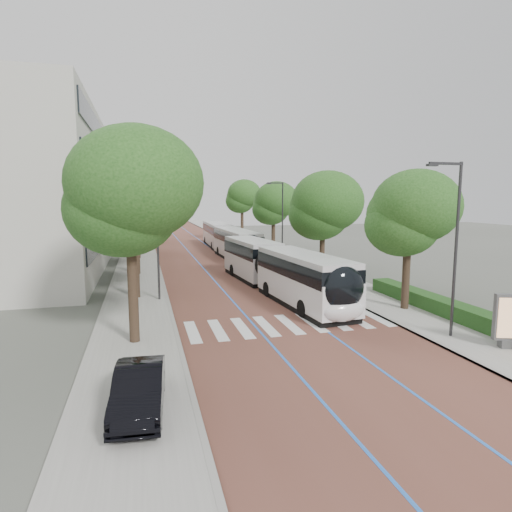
{
  "coord_description": "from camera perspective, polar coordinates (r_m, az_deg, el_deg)",
  "views": [
    {
      "loc": [
        -7.0,
        -19.34,
        6.51
      ],
      "look_at": [
        0.81,
        9.98,
        2.4
      ],
      "focal_mm": 30.0,
      "sensor_mm": 36.0,
      "label": 1
    }
  ],
  "objects": [
    {
      "name": "bus_queued_1",
      "position": [
        57.84,
        -5.14,
        2.83
      ],
      "size": [
        2.86,
        12.46,
        3.2
      ],
      "rotation": [
        0.0,
        0.0,
        -0.03
      ],
      "color": "silver",
      "rests_on": "ground"
    },
    {
      "name": "kerb_right",
      "position": [
        61.01,
        -2.92,
        1.63
      ],
      "size": [
        0.2,
        140.0,
        0.14
      ],
      "primitive_type": "cube",
      "color": "gray",
      "rests_on": "ground"
    },
    {
      "name": "lamp_post_left",
      "position": [
        27.46,
        -13.0,
        2.52
      ],
      "size": [
        0.14,
        0.14,
        8.0
      ],
      "primitive_type": "cylinder",
      "color": "#2F2F31",
      "rests_on": "sidewalk_left"
    },
    {
      "name": "sidewalk_left",
      "position": [
        59.69,
        -15.32,
        1.23
      ],
      "size": [
        4.0,
        140.0,
        0.12
      ],
      "primitive_type": "cube",
      "color": "gray",
      "rests_on": "ground"
    },
    {
      "name": "lead_bus",
      "position": [
        29.43,
        3.09,
        -1.85
      ],
      "size": [
        4.02,
        18.54,
        3.2
      ],
      "rotation": [
        0.0,
        0.0,
        0.08
      ],
      "color": "black",
      "rests_on": "ground"
    },
    {
      "name": "kerb_left",
      "position": [
        59.71,
        -13.49,
        1.29
      ],
      "size": [
        0.2,
        140.0,
        0.14
      ],
      "primitive_type": "cube",
      "color": "gray",
      "rests_on": "ground"
    },
    {
      "name": "zebra_crossing",
      "position": [
        22.53,
        4.43,
        -9.04
      ],
      "size": [
        10.55,
        3.6,
        0.01
      ],
      "color": "silver",
      "rests_on": "ground"
    },
    {
      "name": "trees_left",
      "position": [
        45.72,
        -15.68,
        7.42
      ],
      "size": [
        6.25,
        60.94,
        9.41
      ],
      "color": "black",
      "rests_on": "ground"
    },
    {
      "name": "bus_queued_0",
      "position": [
        45.13,
        -2.5,
        1.49
      ],
      "size": [
        2.91,
        12.47,
        3.2
      ],
      "rotation": [
        0.0,
        0.0,
        0.03
      ],
      "color": "silver",
      "rests_on": "ground"
    },
    {
      "name": "streetlight_far",
      "position": [
        43.56,
        3.32,
        5.47
      ],
      "size": [
        1.82,
        0.2,
        8.0
      ],
      "color": "#2F2F31",
      "rests_on": "sidewalk_right"
    },
    {
      "name": "trees_right",
      "position": [
        43.03,
        5.09,
        6.75
      ],
      "size": [
        6.02,
        47.01,
        8.74
      ],
      "color": "black",
      "rests_on": "ground"
    },
    {
      "name": "office_building",
      "position": [
        48.96,
        -29.95,
        7.27
      ],
      "size": [
        18.11,
        40.0,
        14.0
      ],
      "color": "#B4B2A7",
      "rests_on": "ground"
    },
    {
      "name": "parked_car",
      "position": [
        13.95,
        -15.33,
        -16.74
      ],
      "size": [
        1.74,
        4.21,
        1.35
      ],
      "primitive_type": "imported",
      "rotation": [
        0.0,
        0.0,
        -0.08
      ],
      "color": "black",
      "rests_on": "sidewalk_left"
    },
    {
      "name": "lane_line_right",
      "position": [
        60.31,
        -6.64,
        1.48
      ],
      "size": [
        0.12,
        126.0,
        0.01
      ],
      "primitive_type": "cube",
      "color": "blue",
      "rests_on": "road"
    },
    {
      "name": "sidewalk_right",
      "position": [
        61.43,
        -1.18,
        1.68
      ],
      "size": [
        4.0,
        140.0,
        0.12
      ],
      "primitive_type": "cube",
      "color": "gray",
      "rests_on": "ground"
    },
    {
      "name": "streetlight_near",
      "position": [
        21.34,
        24.83,
        2.46
      ],
      "size": [
        1.82,
        0.2,
        8.0
      ],
      "color": "#2F2F31",
      "rests_on": "sidewalk_right"
    },
    {
      "name": "road",
      "position": [
        60.1,
        -8.15,
        1.42
      ],
      "size": [
        11.0,
        140.0,
        0.02
      ],
      "primitive_type": "cube",
      "color": "brown",
      "rests_on": "ground"
    },
    {
      "name": "lane_line_left",
      "position": [
        59.94,
        -9.67,
        1.39
      ],
      "size": [
        0.12,
        126.0,
        0.01
      ],
      "primitive_type": "cube",
      "color": "blue",
      "rests_on": "road"
    },
    {
      "name": "ad_panel",
      "position": [
        21.37,
        30.54,
        -7.34
      ],
      "size": [
        1.17,
        0.67,
        2.35
      ],
      "rotation": [
        0.0,
        0.0,
        -0.34
      ],
      "color": "#59595B",
      "rests_on": "sidewalk_right"
    },
    {
      "name": "ground",
      "position": [
        21.57,
        4.82,
        -9.88
      ],
      "size": [
        160.0,
        160.0,
        0.0
      ],
      "primitive_type": "plane",
      "color": "#51544C",
      "rests_on": "ground"
    },
    {
      "name": "hedge",
      "position": [
        25.87,
        24.3,
        -6.37
      ],
      "size": [
        1.2,
        14.0,
        0.8
      ],
      "primitive_type": "cube",
      "color": "#1D4317",
      "rests_on": "sidewalk_right"
    }
  ]
}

